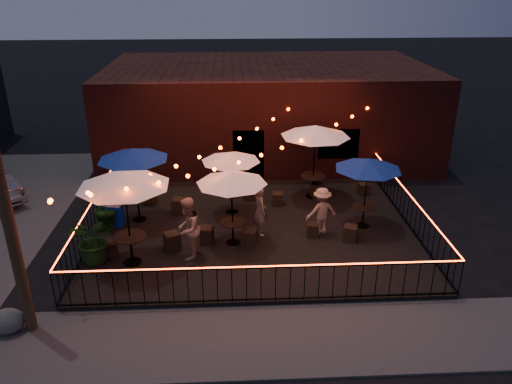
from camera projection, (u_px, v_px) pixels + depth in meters
ground at (257, 264)px, 14.30m from camera, size 110.00×110.00×0.00m
patio at (253, 229)px, 16.10m from camera, size 10.00×8.00×0.15m
sidewalk at (264, 339)px, 11.31m from camera, size 18.00×2.50×0.05m
brick_building at (267, 109)px, 22.69m from camera, size 14.00×8.00×4.00m
fence_front at (261, 284)px, 12.20m from camera, size 10.00×0.04×1.04m
fence_left at (94, 217)px, 15.63m from camera, size 0.04×8.00×1.04m
fence_right at (408, 209)px, 16.10m from camera, size 0.04×8.00×1.04m
festoon_lights at (220, 162)px, 14.80m from camera, size 10.02×8.72×1.32m
cafe_table_0 at (123, 181)px, 13.10m from camera, size 3.30×3.30×2.74m
cafe_table_1 at (133, 155)px, 15.67m from camera, size 2.87×2.87×2.49m
cafe_table_2 at (232, 179)px, 14.31m from camera, size 2.33×2.33×2.29m
cafe_table_3 at (231, 158)px, 16.33m from camera, size 2.31×2.31×2.16m
cafe_table_4 at (368, 165)px, 15.32m from camera, size 2.48×2.48×2.31m
cafe_table_5 at (315, 132)px, 17.31m from camera, size 3.05×3.05×2.70m
bistro_chair_0 at (111, 249)px, 14.38m from camera, size 0.43×0.43×0.43m
bistro_chair_1 at (172, 241)px, 14.75m from camera, size 0.56×0.56×0.50m
bistro_chair_2 at (150, 198)px, 17.62m from camera, size 0.50×0.50×0.47m
bistro_chair_3 at (179, 206)px, 16.96m from camera, size 0.50×0.50×0.51m
bistro_chair_4 at (206, 235)px, 15.09m from camera, size 0.48×0.48×0.49m
bistro_chair_5 at (249, 237)px, 14.93m from camera, size 0.53×0.53×0.51m
bistro_chair_6 at (250, 192)px, 18.05m from camera, size 0.45×0.45×0.50m
bistro_chair_7 at (278, 199)px, 17.59m from camera, size 0.41×0.41×0.43m
bistro_chair_8 at (313, 230)px, 15.47m from camera, size 0.42×0.42×0.42m
bistro_chair_9 at (350, 233)px, 15.22m from camera, size 0.52×0.52×0.47m
bistro_chair_10 at (318, 191)px, 18.14m from camera, size 0.49×0.49×0.51m
bistro_chair_11 at (363, 189)px, 18.41m from camera, size 0.41×0.41×0.41m
patron_a at (260, 211)px, 15.36m from camera, size 0.52×0.66×1.58m
patron_b at (188, 229)px, 14.00m from camera, size 0.91×1.05×1.84m
patron_c at (322, 211)px, 15.42m from camera, size 1.09×0.78×1.53m
potted_shrub_a at (95, 240)px, 13.89m from camera, size 1.57×1.49×1.37m
potted_shrub_b at (107, 207)px, 15.67m from camera, size 0.91×0.76×1.53m
potted_shrub_c at (124, 174)px, 18.24m from camera, size 1.05×1.05×1.54m
cooler at (114, 214)px, 16.04m from camera, size 0.67×0.54×0.78m
boulder at (7, 321)px, 11.45m from camera, size 0.95×0.86×0.64m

